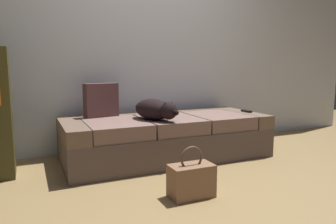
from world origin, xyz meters
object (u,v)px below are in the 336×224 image
(dog_dark, at_px, (156,109))
(handbag, at_px, (191,180))
(tv_remote, at_px, (246,111))
(couch, at_px, (166,137))
(throw_pillow, at_px, (101,100))

(dog_dark, height_order, handbag, dog_dark)
(dog_dark, relative_size, tv_remote, 3.78)
(dog_dark, bearing_deg, tv_remote, 3.99)
(handbag, bearing_deg, dog_dark, 85.63)
(tv_remote, bearing_deg, dog_dark, -174.77)
(tv_remote, bearing_deg, handbag, -141.44)
(couch, xyz_separation_m, handbag, (-0.25, -1.01, -0.09))
(couch, height_order, handbag, couch)
(couch, bearing_deg, throw_pillow, 157.88)
(couch, distance_m, throw_pillow, 0.77)
(tv_remote, bearing_deg, couch, 175.60)
(couch, xyz_separation_m, throw_pillow, (-0.61, 0.25, 0.39))
(tv_remote, xyz_separation_m, handbag, (-1.20, -0.92, -0.32))
(dog_dark, distance_m, tv_remote, 1.14)
(couch, distance_m, handbag, 1.04)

